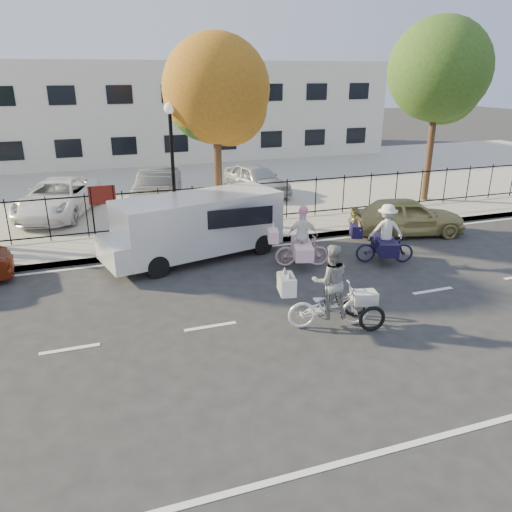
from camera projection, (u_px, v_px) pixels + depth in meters
name	position (u px, v px, depth m)	size (l,w,h in m)	color
ground	(211.00, 327.00, 11.25)	(120.00, 120.00, 0.00)	#333334
road_markings	(211.00, 326.00, 11.25)	(60.00, 9.52, 0.01)	silver
curb	(171.00, 252.00, 15.70)	(60.00, 0.10, 0.15)	#A8A399
sidewalk	(166.00, 242.00, 16.63)	(60.00, 2.20, 0.15)	#A8A399
parking_lot	(136.00, 187.00, 24.52)	(60.00, 15.60, 0.15)	#A8A399
iron_fence	(159.00, 209.00, 17.32)	(58.00, 0.06, 1.50)	black
building	(115.00, 111.00, 32.36)	(34.00, 10.00, 6.00)	silver
lamppost	(172.00, 146.00, 16.35)	(0.36, 0.36, 4.33)	black
street_sign	(103.00, 202.00, 16.22)	(0.85, 0.06, 1.80)	black
zebra_trike	(330.00, 296.00, 11.04)	(2.28, 1.14, 1.94)	white
unicorn_bike	(301.00, 244.00, 14.51)	(1.86, 1.34, 1.83)	#CF9DA4
bull_bike	(385.00, 239.00, 14.82)	(1.98, 1.40, 1.79)	#151037
white_van	(196.00, 224.00, 15.09)	(5.77, 2.97, 1.93)	white
gold_sedan	(407.00, 216.00, 17.39)	(1.57, 3.89, 1.33)	tan
lot_car_b	(58.00, 198.00, 19.18)	(2.26, 4.91, 1.36)	white
lot_car_c	(157.00, 187.00, 20.87)	(1.48, 4.24, 1.40)	#494C50
lot_car_d	(256.00, 179.00, 22.53)	(1.61, 3.99, 1.36)	#ACADB4
tree_mid	(220.00, 94.00, 16.85)	(3.66, 3.64, 6.68)	#442D1D
tree_east	(441.00, 75.00, 20.14)	(4.10, 4.10, 7.52)	#442D1D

